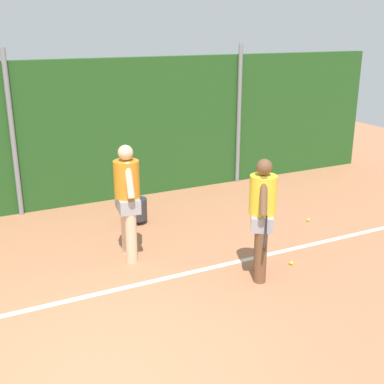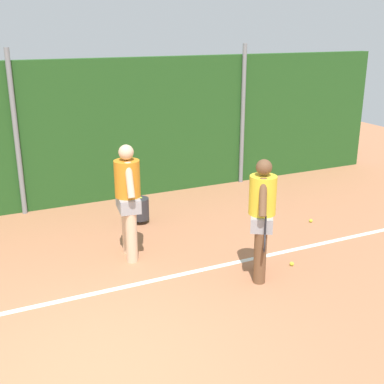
% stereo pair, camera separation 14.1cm
% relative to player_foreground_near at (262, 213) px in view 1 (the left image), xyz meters
% --- Properties ---
extents(ground_plane, '(27.26, 27.26, 0.00)m').
position_rel_player_foreground_near_xyz_m(ground_plane, '(-2.89, 0.52, -1.04)').
color(ground_plane, '#B2704C').
extents(hedge_fence_backdrop, '(17.72, 0.25, 3.03)m').
position_rel_player_foreground_near_xyz_m(hedge_fence_backdrop, '(-2.89, 4.53, 0.48)').
color(hedge_fence_backdrop, '#23511E').
rests_on(hedge_fence_backdrop, ground_plane).
extents(fence_post_center, '(0.10, 0.10, 3.28)m').
position_rel_player_foreground_near_xyz_m(fence_post_center, '(-2.89, 4.35, 0.60)').
color(fence_post_center, gray).
rests_on(fence_post_center, ground_plane).
extents(fence_post_right, '(0.10, 0.10, 3.28)m').
position_rel_player_foreground_near_xyz_m(fence_post_right, '(2.23, 4.35, 0.60)').
color(fence_post_right, gray).
rests_on(fence_post_right, ground_plane).
extents(court_baseline_paint, '(12.95, 0.10, 0.01)m').
position_rel_player_foreground_near_xyz_m(court_baseline_paint, '(-2.89, 0.56, -1.03)').
color(court_baseline_paint, white).
rests_on(court_baseline_paint, ground_plane).
extents(player_foreground_near, '(0.56, 0.76, 1.85)m').
position_rel_player_foreground_near_xyz_m(player_foreground_near, '(0.00, 0.00, 0.00)').
color(player_foreground_near, brown).
rests_on(player_foreground_near, ground_plane).
extents(player_midcourt, '(0.41, 0.86, 1.90)m').
position_rel_player_foreground_near_xyz_m(player_midcourt, '(-1.56, 1.51, 0.03)').
color(player_midcourt, beige).
rests_on(player_midcourt, ground_plane).
extents(ball_hopper, '(0.36, 0.36, 0.51)m').
position_rel_player_foreground_near_xyz_m(ball_hopper, '(-0.92, 2.86, -0.75)').
color(ball_hopper, '#2D2D33').
rests_on(ball_hopper, ground_plane).
extents(tennis_ball_5, '(0.07, 0.07, 0.07)m').
position_rel_player_foreground_near_xyz_m(tennis_ball_5, '(2.11, 1.46, -1.01)').
color(tennis_ball_5, '#CCDB33').
rests_on(tennis_ball_5, ground_plane).
extents(tennis_ball_7, '(0.07, 0.07, 0.07)m').
position_rel_player_foreground_near_xyz_m(tennis_ball_7, '(0.67, 0.08, -1.01)').
color(tennis_ball_7, '#CCDB33').
rests_on(tennis_ball_7, ground_plane).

